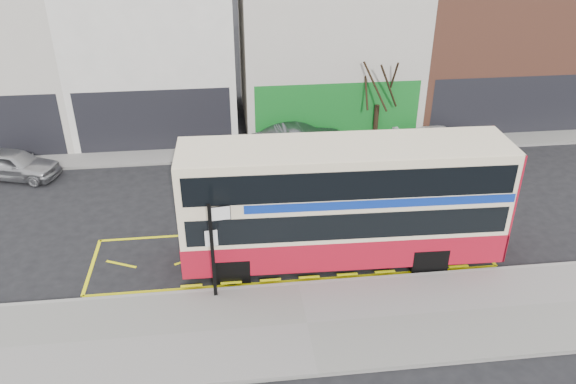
{
  "coord_description": "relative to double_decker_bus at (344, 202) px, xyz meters",
  "views": [
    {
      "loc": [
        -2.08,
        -14.98,
        11.65
      ],
      "look_at": [
        -0.07,
        2.0,
        2.29
      ],
      "focal_mm": 35.0,
      "sensor_mm": 36.0,
      "label": 1
    }
  ],
  "objects": [
    {
      "name": "car_white",
      "position": [
        6.62,
        8.05,
        -1.61
      ],
      "size": [
        4.8,
        2.25,
        1.35
      ],
      "primitive_type": "imported",
      "rotation": [
        0.0,
        0.0,
        1.65
      ],
      "color": "white",
      "rests_on": "ground"
    },
    {
      "name": "terrace_green_shop",
      "position": [
        1.76,
        13.88,
        2.79
      ],
      "size": [
        9.0,
        8.01,
        11.3
      ],
      "color": "beige",
      "rests_on": "ground"
    },
    {
      "name": "bus_stop_post",
      "position": [
        -4.39,
        -1.73,
        -0.17
      ],
      "size": [
        0.83,
        0.16,
        3.31
      ],
      "rotation": [
        0.0,
        0.0,
        0.1
      ],
      "color": "black",
      "rests_on": "pavement"
    },
    {
      "name": "street_tree_right",
      "position": [
        3.72,
        9.75,
        1.51
      ],
      "size": [
        2.58,
        2.58,
        5.56
      ],
      "color": "black",
      "rests_on": "ground"
    },
    {
      "name": "double_decker_bus",
      "position": [
        0.0,
        0.0,
        0.0
      ],
      "size": [
        10.95,
        2.82,
        4.35
      ],
      "rotation": [
        0.0,
        0.0,
        -0.03
      ],
      "color": "beige",
      "rests_on": "ground"
    },
    {
      "name": "kerb",
      "position": [
        -1.74,
        -1.48,
        -2.21
      ],
      "size": [
        40.0,
        0.15,
        0.15
      ],
      "primitive_type": "cube",
      "color": "gray",
      "rests_on": "ground"
    },
    {
      "name": "car_silver",
      "position": [
        -13.35,
        7.85,
        -1.61
      ],
      "size": [
        4.24,
        2.64,
        1.35
      ],
      "primitive_type": "imported",
      "rotation": [
        0.0,
        0.0,
        1.29
      ],
      "color": "#A1A2A6",
      "rests_on": "ground"
    },
    {
      "name": "terrace_right",
      "position": [
        10.76,
        13.88,
        2.29
      ],
      "size": [
        9.0,
        8.01,
        10.3
      ],
      "color": "brown",
      "rests_on": "ground"
    },
    {
      "name": "ground",
      "position": [
        -1.74,
        -1.11,
        -2.29
      ],
      "size": [
        120.0,
        120.0,
        0.0
      ],
      "primitive_type": "plane",
      "color": "black",
      "rests_on": "ground"
    },
    {
      "name": "road_markings",
      "position": [
        -1.74,
        0.49,
        -2.28
      ],
      "size": [
        14.0,
        3.4,
        0.01
      ],
      "primitive_type": null,
      "color": "#EFEA0C",
      "rests_on": "ground"
    },
    {
      "name": "terrace_left",
      "position": [
        -7.24,
        13.88,
        3.04
      ],
      "size": [
        8.0,
        8.01,
        11.8
      ],
      "color": "beige",
      "rests_on": "ground"
    },
    {
      "name": "car_grey",
      "position": [
        -0.26,
        8.62,
        -1.52
      ],
      "size": [
        4.81,
        2.19,
        1.53
      ],
      "primitive_type": "imported",
      "rotation": [
        0.0,
        0.0,
        1.7
      ],
      "color": "#3D4044",
      "rests_on": "ground"
    },
    {
      "name": "far_pavement",
      "position": [
        -1.74,
        9.89,
        -2.21
      ],
      "size": [
        50.0,
        3.0,
        0.15
      ],
      "primitive_type": "cube",
      "color": "gray",
      "rests_on": "ground"
    },
    {
      "name": "pavement",
      "position": [
        -1.74,
        -3.41,
        -2.21
      ],
      "size": [
        40.0,
        4.0,
        0.15
      ],
      "primitive_type": "cube",
      "color": "gray",
      "rests_on": "ground"
    }
  ]
}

